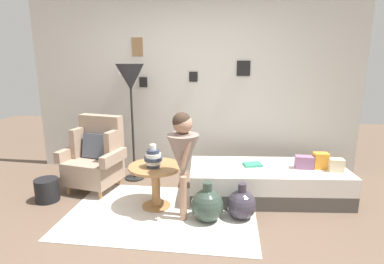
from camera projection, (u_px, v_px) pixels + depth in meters
name	position (u px, v px, depth m)	size (l,w,h in m)	color
ground_plane	(164.00, 240.00, 2.94)	(12.00, 12.00, 0.00)	brown
gallery_wall	(191.00, 87.00, 4.52)	(4.80, 0.12, 2.60)	beige
rug	(162.00, 213.00, 3.45)	(2.09, 1.40, 0.01)	silver
armchair	(96.00, 157.00, 4.05)	(0.83, 0.69, 0.97)	#9E7042
daybed	(267.00, 182.00, 3.83)	(1.97, 0.98, 0.40)	#4C4742
pillow_head	(336.00, 165.00, 3.61)	(0.16, 0.12, 0.15)	beige
pillow_mid	(321.00, 161.00, 3.71)	(0.17, 0.12, 0.19)	orange
pillow_back	(304.00, 162.00, 3.71)	(0.21, 0.12, 0.16)	gray
side_table	(156.00, 177.00, 3.52)	(0.61, 0.61, 0.51)	#9E7042
vase_striped	(153.00, 158.00, 3.42)	(0.20, 0.20, 0.26)	#2D384C
floor_lamp	(130.00, 82.00, 4.15)	(0.38, 0.38, 1.64)	black
person_child	(183.00, 152.00, 3.18)	(0.34, 0.34, 1.18)	#A37A60
book_on_daybed	(253.00, 164.00, 3.82)	(0.22, 0.16, 0.03)	#35926F
demijohn_near	(207.00, 205.00, 3.26)	(0.35, 0.35, 0.44)	#2D3D33
demijohn_far	(242.00, 204.00, 3.31)	(0.32, 0.32, 0.40)	#332D38
magazine_basket	(47.00, 190.00, 3.73)	(0.28, 0.28, 0.28)	black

